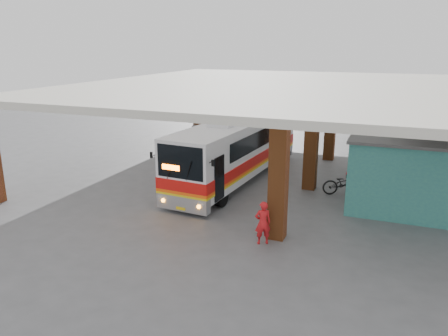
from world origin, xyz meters
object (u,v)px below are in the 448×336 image
at_px(coach_bus, 238,149).
at_px(motorcycle, 345,183).
at_px(red_chair, 352,171).
at_px(pedestrian, 263,223).

distance_m(coach_bus, motorcycle, 5.55).
distance_m(motorcycle, red_chair, 2.88).
bearing_deg(red_chair, pedestrian, -102.87).
height_order(pedestrian, red_chair, pedestrian).
bearing_deg(pedestrian, red_chair, -132.18).
relative_size(coach_bus, red_chair, 15.27).
bearing_deg(motorcycle, coach_bus, 64.81).
distance_m(pedestrian, red_chair, 9.49).
height_order(motorcycle, pedestrian, pedestrian).
xyz_separation_m(motorcycle, pedestrian, (-2.03, -6.38, 0.24)).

